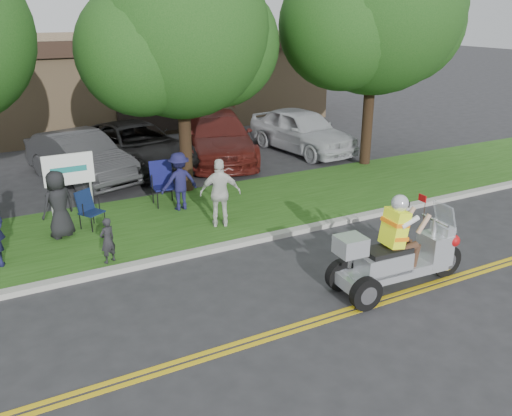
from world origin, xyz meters
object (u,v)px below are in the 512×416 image
lawn_chair_a (163,180)px  parked_car_left (80,157)px  trike_scooter (396,257)px  parked_car_mid (136,146)px  spectator_adult_right (220,193)px  parked_car_right (218,137)px  lawn_chair_b (88,207)px  parked_car_far_right (302,130)px

lawn_chair_a → parked_car_left: (-1.48, 3.57, -0.00)m
trike_scooter → parked_car_mid: 10.93m
spectator_adult_right → parked_car_right: size_ratio=0.30×
trike_scooter → lawn_chair_b: size_ratio=3.21×
trike_scooter → parked_car_right: bearing=87.6°
parked_car_far_right → parked_car_mid: bearing=165.9°
lawn_chair_b → parked_car_far_right: (8.88, 4.19, 0.19)m
parked_car_left → parked_car_far_right: 8.18m
trike_scooter → parked_car_far_right: trike_scooter is taller
parked_car_left → lawn_chair_b: bearing=-115.5°
parked_car_right → parked_car_left: bearing=-158.3°
parked_car_right → parked_car_far_right: parked_car_far_right is taller
spectator_adult_right → parked_car_left: (-2.18, 5.81, -0.19)m
parked_car_far_right → lawn_chair_a: bearing=-160.2°
trike_scooter → lawn_chair_b: bearing=131.6°
lawn_chair_a → parked_car_right: bearing=52.0°
parked_car_mid → parked_car_right: (2.98, -0.23, 0.05)m
parked_car_right → parked_car_far_right: (3.23, -0.54, 0.00)m
lawn_chair_a → parked_car_far_right: bearing=30.2°
lawn_chair_a → lawn_chair_b: bearing=-156.7°
lawn_chair_b → spectator_adult_right: 3.25m
lawn_chair_b → parked_car_right: 7.37m
lawn_chair_b → parked_car_far_right: size_ratio=0.19×
lawn_chair_b → parked_car_left: 4.42m
spectator_adult_right → parked_car_right: spectator_adult_right is taller
trike_scooter → parked_car_left: size_ratio=0.64×
spectator_adult_right → parked_car_far_right: size_ratio=0.35×
lawn_chair_b → parked_car_mid: bearing=30.3°
spectator_adult_right → parked_car_left: 6.21m
spectator_adult_right → parked_car_far_right: bearing=-114.7°
lawn_chair_b → parked_car_left: parked_car_left is taller
trike_scooter → parked_car_left: 10.89m
parked_car_left → parked_car_far_right: bearing=-17.6°
parked_car_mid → parked_car_right: size_ratio=0.97×
parked_car_right → parked_car_far_right: 3.28m
spectator_adult_right → parked_car_right: bearing=-92.0°
lawn_chair_b → parked_car_far_right: bearing=-6.2°
trike_scooter → lawn_chair_a: bearing=113.3°
lawn_chair_a → parked_car_mid: bearing=86.8°
lawn_chair_b → parked_car_far_right: 9.82m
trike_scooter → lawn_chair_a: size_ratio=2.53×
trike_scooter → lawn_chair_b: 7.41m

